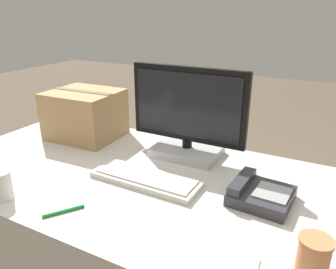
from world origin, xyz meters
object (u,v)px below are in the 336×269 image
paper_cup_right (314,256)px  paper_cup_left (2,185)px  keyboard (146,179)px  pen_marker (64,211)px  cardboard_box (85,114)px  desk_phone (259,194)px  monitor (188,119)px

paper_cup_right → paper_cup_left: bearing=-172.2°
keyboard → pen_marker: size_ratio=3.67×
paper_cup_right → cardboard_box: size_ratio=0.29×
desk_phone → paper_cup_right: paper_cup_right is taller
cardboard_box → monitor: bearing=3.1°
monitor → cardboard_box: size_ratio=1.51×
pen_marker → paper_cup_right: bearing=-47.7°
keyboard → monitor: bearing=84.0°
paper_cup_left → keyboard: bearing=41.6°
keyboard → cardboard_box: (-0.53, 0.27, 0.11)m
paper_cup_left → paper_cup_right: (1.01, 0.14, -0.00)m
monitor → desk_phone: bearing=-30.9°
paper_cup_right → keyboard: bearing=162.0°
monitor → paper_cup_right: size_ratio=5.24×
cardboard_box → pen_marker: (0.40, -0.58, -0.12)m
keyboard → desk_phone: bearing=10.7°
paper_cup_left → paper_cup_right: 1.02m
pen_marker → cardboard_box: bearing=69.1°
paper_cup_left → pen_marker: bearing=7.8°
monitor → paper_cup_right: bearing=-40.8°
desk_phone → pen_marker: size_ratio=1.78×
keyboard → cardboard_box: 0.61m
paper_cup_left → desk_phone: bearing=27.1°
paper_cup_right → desk_phone: bearing=125.9°
paper_cup_left → cardboard_box: size_ratio=0.30×
desk_phone → paper_cup_right: 0.34m
monitor → cardboard_box: bearing=-176.9°
desk_phone → pen_marker: desk_phone is taller
paper_cup_left → pen_marker: paper_cup_left is taller
keyboard → desk_phone: size_ratio=2.06×
monitor → paper_cup_left: size_ratio=5.01×
desk_phone → cardboard_box: (-0.96, 0.20, 0.10)m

